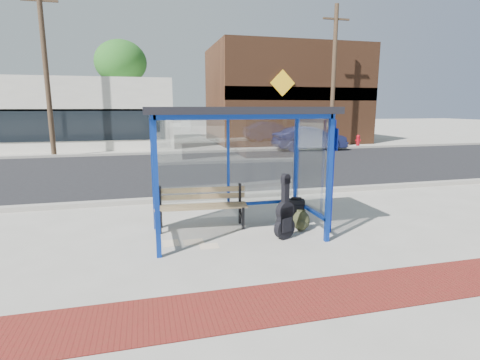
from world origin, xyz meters
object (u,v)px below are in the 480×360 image
object	(u,v)px
bench	(201,204)
backpack	(301,221)
suitcase	(296,212)
guitar_bag	(285,217)
parked_car	(310,138)
fire_hydrant	(358,140)

from	to	relation	value
bench	backpack	size ratio (longest dim) A/B	4.58
bench	suitcase	size ratio (longest dim) A/B	3.20
guitar_bag	parked_car	distance (m)	14.74
bench	guitar_bag	bearing A→B (deg)	-32.41
bench	guitar_bag	world-z (taller)	guitar_bag
guitar_bag	parked_car	size ratio (longest dim) A/B	0.29
bench	parked_car	bearing A→B (deg)	61.58
suitcase	backpack	size ratio (longest dim) A/B	1.43
fire_hydrant	suitcase	bearing A→B (deg)	-125.88
guitar_bag	suitcase	distance (m)	0.96
parked_car	fire_hydrant	world-z (taller)	parked_car
fire_hydrant	backpack	bearing A→B (deg)	-125.24
suitcase	fire_hydrant	world-z (taller)	fire_hydrant
backpack	fire_hydrant	bearing A→B (deg)	75.61
backpack	parked_car	world-z (taller)	parked_car
backpack	parked_car	size ratio (longest dim) A/B	0.10
bench	parked_car	xyz separation A→B (m)	(7.95, 12.14, 0.18)
guitar_bag	fire_hydrant	bearing A→B (deg)	32.45
backpack	fire_hydrant	distance (m)	16.76
backpack	fire_hydrant	xyz separation A→B (m)	(9.67, 13.69, 0.21)
parked_car	bench	bearing A→B (deg)	148.27
parked_car	fire_hydrant	size ratio (longest dim) A/B	5.44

